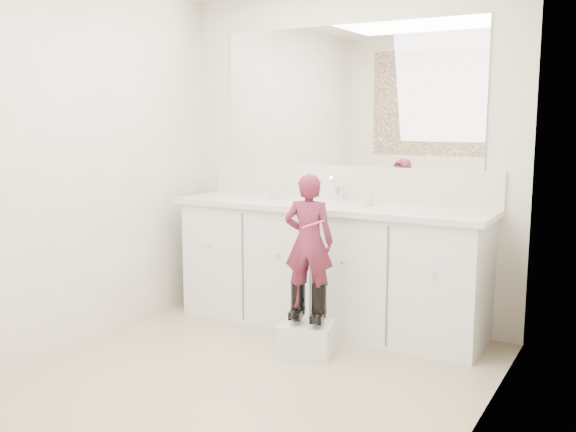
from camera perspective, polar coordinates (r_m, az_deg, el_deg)
The scene contains 16 objects.
floor at distance 3.72m, azimuth -5.07°, elevation -14.84°, with size 3.00×3.00×0.00m, color #867458.
wall_back at distance 4.73m, azimuth 5.20°, elevation 5.23°, with size 2.60×2.60×0.00m, color beige.
wall_left at distance 4.30m, azimuth -19.70°, elevation 4.41°, with size 3.00×3.00×0.00m, color beige.
wall_right at distance 2.88m, azimuth 16.33°, elevation 2.67°, with size 3.00×3.00×0.00m, color beige.
vanity_cabinet at distance 4.60m, azimuth 3.63°, elevation -4.64°, with size 2.20×0.55×0.85m, color silver.
countertop at distance 4.50m, azimuth 3.60°, elevation 0.84°, with size 2.28×0.58×0.04m, color beige.
backsplash at distance 4.73m, azimuth 5.09°, elevation 2.98°, with size 2.28×0.03×0.25m, color beige.
mirror at distance 4.71m, azimuth 5.21°, elevation 10.57°, with size 2.00×0.02×1.00m, color white.
faucet at distance 4.64m, azimuth 4.51°, elevation 1.94°, with size 0.08×0.08×0.10m, color silver.
cup at distance 4.43m, azimuth 7.02°, elevation 1.62°, with size 0.11×0.11×0.11m, color beige.
soap_bottle at distance 4.75m, azimuth -1.07°, elevation 2.55°, with size 0.08×0.08×0.17m, color beige.
step_stool at distance 4.13m, azimuth 1.68°, elevation -10.85°, with size 0.32×0.26×0.20m, color silver.
boot_left at distance 4.11m, azimuth 0.90°, elevation -7.54°, with size 0.10×0.18×0.26m, color black, non-canonical shape.
boot_right at distance 4.05m, azimuth 2.78°, elevation -7.82°, with size 0.10×0.18×0.26m, color black, non-canonical shape.
toddler at distance 3.99m, azimuth 1.86°, elevation -2.26°, with size 0.31×0.20×0.85m, color #9C305A.
toothbrush at distance 3.86m, azimuth 2.23°, elevation -0.73°, with size 0.01×0.01×0.14m, color #CB4F84.
Camera 1 is at (1.96, -2.79, 1.49)m, focal length 40.00 mm.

